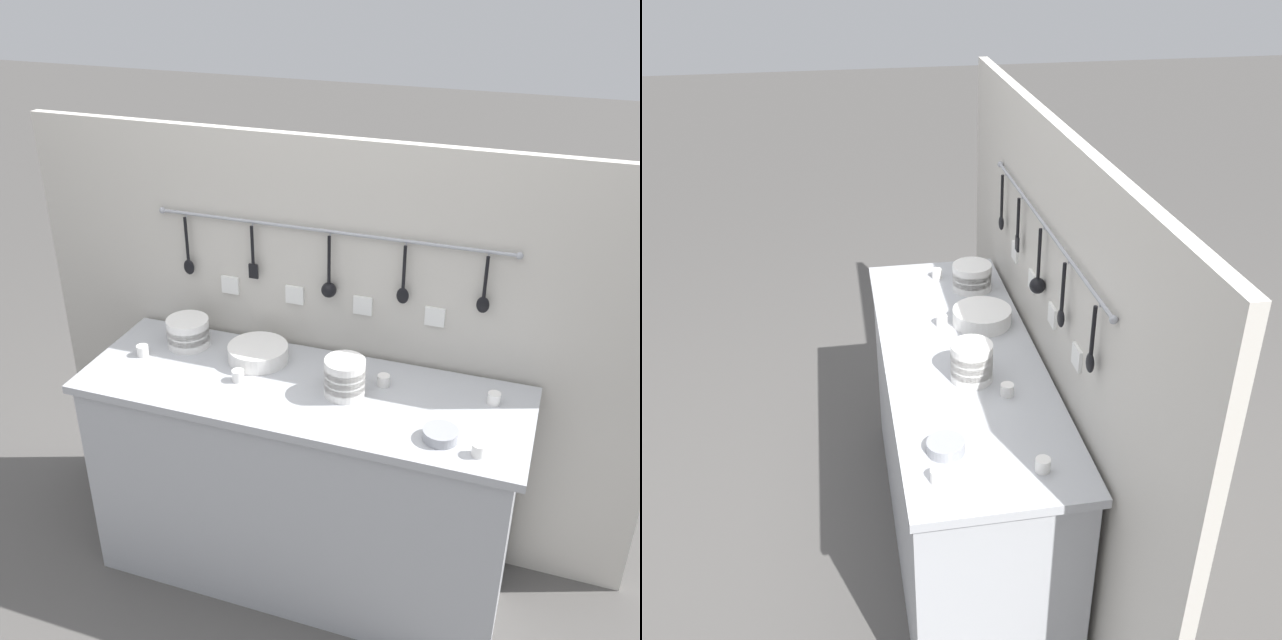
{
  "view_description": "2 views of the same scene",
  "coord_description": "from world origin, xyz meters",
  "views": [
    {
      "loc": [
        0.78,
        -2.04,
        2.27
      ],
      "look_at": [
        0.08,
        -0.03,
        1.15
      ],
      "focal_mm": 42.0,
      "sensor_mm": 36.0,
      "label": 1
    },
    {
      "loc": [
        2.2,
        -0.38,
        2.24
      ],
      "look_at": [
        0.05,
        -0.01,
        1.02
      ],
      "focal_mm": 42.0,
      "sensor_mm": 36.0,
      "label": 2
    }
  ],
  "objects": [
    {
      "name": "ground_plane",
      "position": [
        0.0,
        0.0,
        0.0
      ],
      "size": [
        20.0,
        20.0,
        0.0
      ],
      "primitive_type": "plane",
      "color": "#514F4C"
    },
    {
      "name": "counter",
      "position": [
        0.0,
        0.0,
        0.43
      ],
      "size": [
        1.58,
        0.54,
        0.85
      ],
      "color": "#ADAFB5",
      "rests_on": "ground"
    },
    {
      "name": "back_wall",
      "position": [
        0.0,
        0.31,
        0.83
      ],
      "size": [
        2.38,
        0.09,
        1.65
      ],
      "color": "#BCB7AD",
      "rests_on": "ground"
    },
    {
      "name": "bowl_stack_wide_centre",
      "position": [
        -0.51,
        0.13,
        0.91
      ],
      "size": [
        0.16,
        0.16,
        0.11
      ],
      "color": "white",
      "rests_on": "counter"
    },
    {
      "name": "bowl_stack_back_corner",
      "position": [
        0.15,
        0.01,
        0.92
      ],
      "size": [
        0.14,
        0.14,
        0.13
      ],
      "color": "white",
      "rests_on": "counter"
    },
    {
      "name": "plate_stack",
      "position": [
        -0.21,
        0.12,
        0.88
      ],
      "size": [
        0.22,
        0.22,
        0.06
      ],
      "color": "white",
      "rests_on": "counter"
    },
    {
      "name": "steel_mixing_bowl",
      "position": [
        0.51,
        -0.13,
        0.87
      ],
      "size": [
        0.11,
        0.11,
        0.03
      ],
      "color": "#93969E",
      "rests_on": "counter"
    },
    {
      "name": "cup_edge_far",
      "position": [
        -0.63,
        0.01,
        0.88
      ],
      "size": [
        0.04,
        0.04,
        0.04
      ],
      "color": "white",
      "rests_on": "counter"
    },
    {
      "name": "cup_beside_plates",
      "position": [
        -0.23,
        -0.03,
        0.88
      ],
      "size": [
        0.04,
        0.04,
        0.04
      ],
      "color": "white",
      "rests_on": "counter"
    },
    {
      "name": "cup_back_left",
      "position": [
        0.26,
        0.1,
        0.88
      ],
      "size": [
        0.04,
        0.04,
        0.04
      ],
      "color": "white",
      "rests_on": "counter"
    },
    {
      "name": "cup_edge_near",
      "position": [
        0.64,
        0.12,
        0.88
      ],
      "size": [
        0.04,
        0.04,
        0.04
      ],
      "color": "white",
      "rests_on": "counter"
    },
    {
      "name": "cup_front_right",
      "position": [
        0.64,
        -0.18,
        0.88
      ],
      "size": [
        0.04,
        0.04,
        0.04
      ],
      "color": "white",
      "rests_on": "counter"
    }
  ]
}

